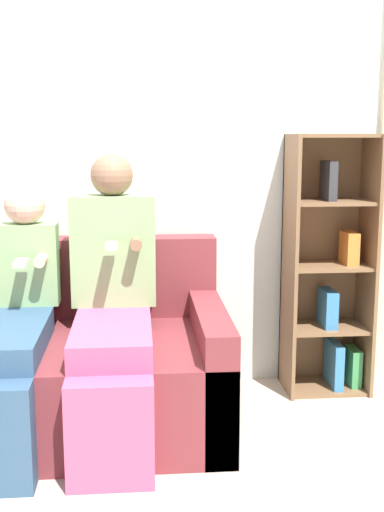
# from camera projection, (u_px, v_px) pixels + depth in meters

# --- Properties ---
(ground_plane) EXTENTS (14.00, 14.00, 0.00)m
(ground_plane) POSITION_uv_depth(u_px,v_px,m) (110.00, 485.00, 2.43)
(ground_plane) COLOR #B2A893
(back_wall) EXTENTS (10.00, 0.06, 2.55)m
(back_wall) POSITION_uv_depth(u_px,v_px,m) (112.00, 142.00, 3.23)
(back_wall) COLOR silver
(back_wall) RESTS_ON ground_plane
(couch) EXTENTS (1.71, 0.93, 0.81)m
(couch) POSITION_uv_depth(u_px,v_px,m) (36.00, 369.00, 2.90)
(couch) COLOR maroon
(couch) RESTS_ON ground_plane
(adult_seated) EXTENTS (0.39, 0.88, 1.22)m
(adult_seated) POSITION_uv_depth(u_px,v_px,m) (112.00, 297.00, 2.78)
(adult_seated) COLOR #DB4C75
(adult_seated) RESTS_ON ground_plane
(child_seated) EXTENTS (0.29, 0.90, 1.09)m
(child_seated) POSITION_uv_depth(u_px,v_px,m) (17.00, 317.00, 2.72)
(child_seated) COLOR #335170
(child_seated) RESTS_ON ground_plane
(bookshelf) EXTENTS (0.42, 0.30, 1.31)m
(bookshelf) POSITION_uv_depth(u_px,v_px,m) (328.00, 273.00, 3.29)
(bookshelf) COLOR brown
(bookshelf) RESTS_ON ground_plane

